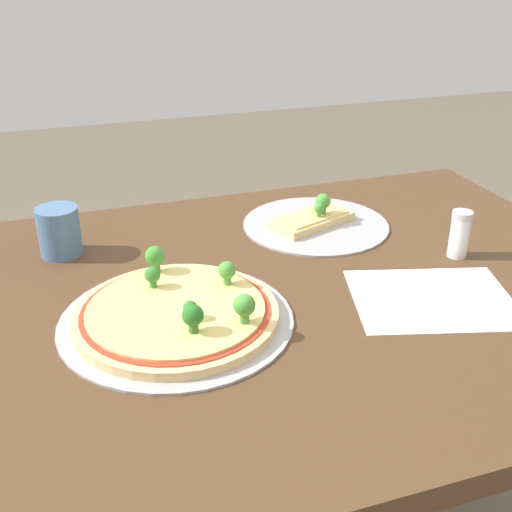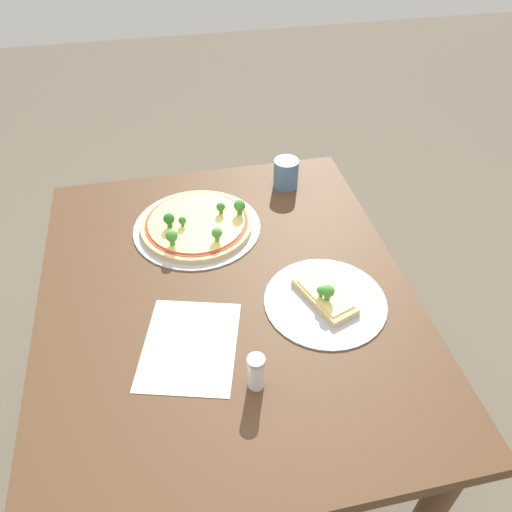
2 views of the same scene
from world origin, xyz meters
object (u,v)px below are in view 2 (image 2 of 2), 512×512
at_px(pizza_tray_whole, 197,224).
at_px(drinking_cup, 286,173).
at_px(dining_table, 228,321).
at_px(condiment_shaker, 256,372).
at_px(pizza_tray_slice, 325,299).

distance_m(pizza_tray_whole, drinking_cup, 0.32).
bearing_deg(dining_table, drinking_cup, -32.12).
relative_size(dining_table, condiment_shaker, 12.40).
xyz_separation_m(dining_table, pizza_tray_whole, (0.24, 0.04, 0.12)).
xyz_separation_m(dining_table, pizza_tray_slice, (-0.08, -0.22, 0.12)).
bearing_deg(drinking_cup, pizza_tray_whole, 117.36).
bearing_deg(drinking_cup, condiment_shaker, 160.79).
xyz_separation_m(pizza_tray_slice, drinking_cup, (0.47, -0.03, 0.03)).
distance_m(pizza_tray_whole, condiment_shaker, 0.51).
bearing_deg(dining_table, condiment_shaker, -176.35).
height_order(dining_table, condiment_shaker, condiment_shaker).
distance_m(dining_table, pizza_tray_slice, 0.26).
xyz_separation_m(dining_table, condiment_shaker, (-0.26, -0.02, 0.15)).
distance_m(dining_table, drinking_cup, 0.48).
xyz_separation_m(pizza_tray_whole, condiment_shaker, (-0.50, -0.05, 0.03)).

